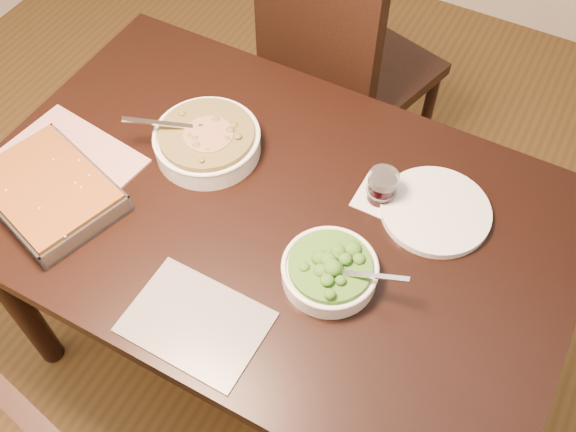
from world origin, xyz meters
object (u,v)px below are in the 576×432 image
(stew_bowl, at_px, (207,141))
(broccoli_bowl, at_px, (330,270))
(baking_dish, at_px, (49,192))
(chair_far, at_px, (338,65))
(wine_tumbler, at_px, (382,186))
(dinner_plate, at_px, (435,211))
(table, at_px, (271,232))

(stew_bowl, distance_m, broccoli_bowl, 0.46)
(baking_dish, bearing_deg, stew_bowl, 68.59)
(broccoli_bowl, xyz_separation_m, chair_far, (-0.37, 0.83, -0.23))
(baking_dish, relative_size, chair_far, 0.38)
(wine_tumbler, bearing_deg, broccoli_bowl, -92.31)
(baking_dish, relative_size, dinner_plate, 1.49)
(dinner_plate, relative_size, chair_far, 0.26)
(dinner_plate, bearing_deg, table, -153.49)
(stew_bowl, height_order, dinner_plate, stew_bowl)
(baking_dish, distance_m, wine_tumbler, 0.77)
(dinner_plate, bearing_deg, stew_bowl, -171.32)
(broccoli_bowl, height_order, baking_dish, broccoli_bowl)
(stew_bowl, distance_m, baking_dish, 0.39)
(stew_bowl, bearing_deg, chair_far, 84.85)
(baking_dish, relative_size, wine_tumbler, 4.70)
(stew_bowl, height_order, wine_tumbler, stew_bowl)
(broccoli_bowl, distance_m, wine_tumbler, 0.25)
(table, height_order, broccoli_bowl, broccoli_bowl)
(broccoli_bowl, bearing_deg, dinner_plate, 62.71)
(baking_dish, bearing_deg, table, 42.32)
(stew_bowl, xyz_separation_m, baking_dish, (-0.24, -0.31, -0.01))
(stew_bowl, relative_size, broccoli_bowl, 1.14)
(chair_far, bearing_deg, wine_tumbler, 138.46)
(table, relative_size, chair_far, 1.41)
(stew_bowl, bearing_deg, dinner_plate, 8.68)
(stew_bowl, relative_size, baking_dish, 0.71)
(broccoli_bowl, distance_m, baking_dish, 0.68)
(broccoli_bowl, bearing_deg, chair_far, 113.82)
(stew_bowl, xyz_separation_m, wine_tumbler, (0.44, 0.07, 0.01))
(stew_bowl, bearing_deg, wine_tumbler, 8.58)
(dinner_plate, distance_m, chair_far, 0.79)
(dinner_plate, xyz_separation_m, chair_far, (-0.51, 0.56, -0.21))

